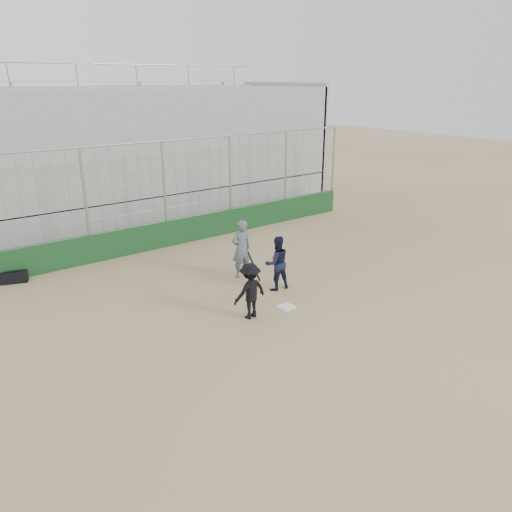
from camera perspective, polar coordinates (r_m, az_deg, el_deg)
ground at (r=14.27m, az=3.46°, el=-5.85°), size 90.00×90.00×0.00m
home_plate at (r=14.26m, az=3.46°, el=-5.81°), size 0.44×0.44×0.02m
backstop at (r=19.41m, az=-10.19°, el=3.86°), size 18.10×0.25×4.04m
bleachers at (r=23.44m, az=-16.29°, el=10.99°), size 20.25×6.70×6.98m
batter_at_plate at (r=13.36m, az=-0.69°, el=-3.99°), size 1.03×0.75×1.73m
catcher_crouched at (r=15.20m, az=2.40°, el=-1.83°), size 0.91×0.75×1.15m
umpire at (r=16.08m, az=-1.68°, el=0.50°), size 0.74×0.52×1.72m
equipment_bag at (r=17.62m, az=-25.94°, el=-2.19°), size 0.89×0.62×0.39m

